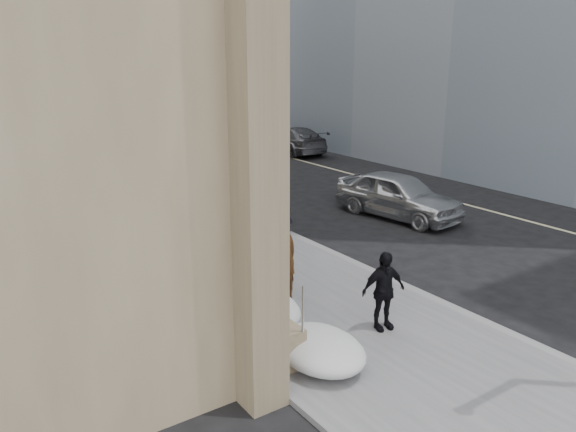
% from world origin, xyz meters
% --- Properties ---
extents(ground, '(140.00, 140.00, 0.00)m').
position_xyz_m(ground, '(0.00, 0.00, 0.00)').
color(ground, black).
rests_on(ground, ground).
extents(sidewalk, '(5.00, 80.00, 0.12)m').
position_xyz_m(sidewalk, '(0.00, 10.00, 0.06)').
color(sidewalk, '#555558').
rests_on(sidewalk, ground).
extents(curb, '(0.24, 80.00, 0.12)m').
position_xyz_m(curb, '(2.62, 10.00, 0.06)').
color(curb, slate).
rests_on(curb, ground).
extents(lane_line, '(0.15, 70.00, 0.01)m').
position_xyz_m(lane_line, '(10.50, 10.00, 0.01)').
color(lane_line, '#BFB78C').
rests_on(lane_line, ground).
extents(far_podium, '(2.00, 80.00, 4.00)m').
position_xyz_m(far_podium, '(15.50, 10.00, 2.00)').
color(far_podium, '#725F49').
rests_on(far_podium, ground).
extents(streetlight_mid, '(1.71, 0.24, 8.00)m').
position_xyz_m(streetlight_mid, '(2.74, 14.00, 4.58)').
color(streetlight_mid, '#2D2D30').
rests_on(streetlight_mid, ground).
extents(streetlight_far, '(1.71, 0.24, 8.00)m').
position_xyz_m(streetlight_far, '(2.74, 34.00, 4.58)').
color(streetlight_far, '#2D2D30').
rests_on(streetlight_far, ground).
extents(traffic_signal, '(4.10, 0.22, 6.00)m').
position_xyz_m(traffic_signal, '(2.07, 22.00, 4.00)').
color(traffic_signal, '#2D2D30').
rests_on(traffic_signal, ground).
extents(snow_bank, '(1.70, 18.10, 0.76)m').
position_xyz_m(snow_bank, '(-1.42, 8.11, 0.47)').
color(snow_bank, silver).
rests_on(snow_bank, sidewalk).
extents(mounted_horse_left, '(1.67, 2.73, 2.73)m').
position_xyz_m(mounted_horse_left, '(0.08, 1.51, 1.25)').
color(mounted_horse_left, '#57351A').
rests_on(mounted_horse_left, sidewalk).
extents(mounted_horse_right, '(1.83, 1.97, 2.59)m').
position_xyz_m(mounted_horse_right, '(1.68, 6.09, 1.18)').
color(mounted_horse_right, '#4A1E15').
rests_on(mounted_horse_right, sidewalk).
extents(pedestrian, '(1.06, 0.61, 1.71)m').
position_xyz_m(pedestrian, '(0.54, -1.62, 0.98)').
color(pedestrian, black).
rests_on(pedestrian, sidewalk).
extents(car_silver, '(2.58, 5.01, 1.63)m').
position_xyz_m(car_silver, '(7.07, 4.43, 0.82)').
color(car_silver, silver).
rests_on(car_silver, ground).
extents(car_grey, '(2.58, 5.37, 1.51)m').
position_xyz_m(car_grey, '(11.55, 17.45, 0.75)').
color(car_grey, '#4D4E54').
rests_on(car_grey, ground).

